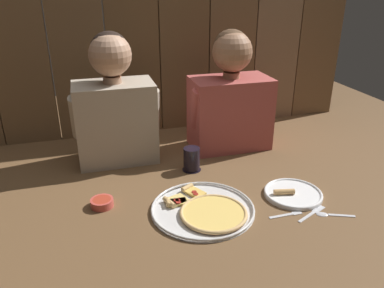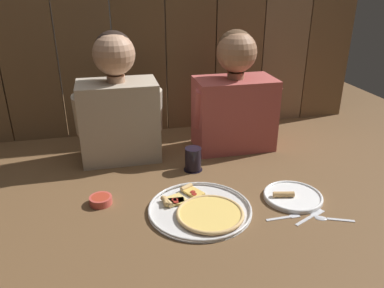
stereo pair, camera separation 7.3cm
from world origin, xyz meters
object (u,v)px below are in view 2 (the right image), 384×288
(drinking_glass, at_px, (193,159))
(dipping_bowl, at_px, (101,200))
(dinner_plate, at_px, (293,196))
(diner_right, at_px, (235,97))
(pizza_tray, at_px, (202,210))
(diner_left, at_px, (118,103))

(drinking_glass, bearing_deg, dipping_bowl, -154.64)
(dinner_plate, height_order, diner_right, diner_right)
(dipping_bowl, bearing_deg, dinner_plate, -10.05)
(drinking_glass, relative_size, dipping_bowl, 1.23)
(pizza_tray, relative_size, dipping_bowl, 4.49)
(dipping_bowl, distance_m, diner_left, 0.49)
(dinner_plate, distance_m, diner_right, 0.59)
(diner_right, bearing_deg, pizza_tray, -118.94)
(pizza_tray, relative_size, diner_left, 0.65)
(pizza_tray, xyz_separation_m, diner_left, (-0.26, 0.55, 0.26))
(pizza_tray, bearing_deg, dinner_plate, 2.18)
(pizza_tray, xyz_separation_m, diner_right, (0.30, 0.55, 0.25))
(pizza_tray, height_order, dipping_bowl, dipping_bowl)
(dinner_plate, bearing_deg, diner_right, 97.50)
(pizza_tray, distance_m, diner_right, 0.67)
(dipping_bowl, xyz_separation_m, diner_left, (0.11, 0.40, 0.25))
(dinner_plate, height_order, diner_left, diner_left)
(drinking_glass, distance_m, dipping_bowl, 0.45)
(drinking_glass, bearing_deg, pizza_tray, -97.55)
(dinner_plate, bearing_deg, dipping_bowl, 169.95)
(pizza_tray, bearing_deg, dipping_bowl, 158.35)
(dipping_bowl, relative_size, diner_right, 0.15)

